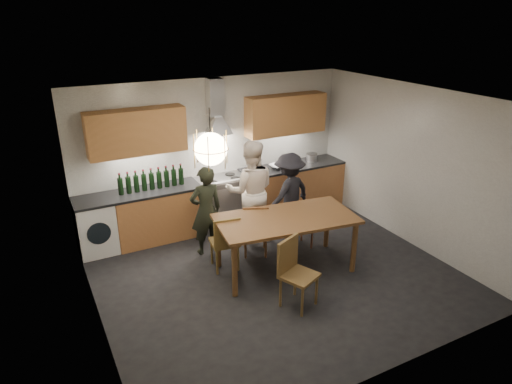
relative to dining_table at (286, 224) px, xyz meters
name	(u,v)px	position (x,y,z in m)	size (l,w,h in m)	color
ground	(276,274)	(-0.20, -0.08, -0.76)	(5.00, 5.00, 0.00)	black
room_shell	(278,165)	(-0.20, -0.08, 0.95)	(5.02, 4.52, 2.61)	silver
counter_run	(223,201)	(-0.18, 1.87, -0.31)	(5.00, 0.62, 0.90)	tan
range_stove	(222,201)	(-0.20, 1.86, -0.31)	(0.90, 0.60, 0.92)	silver
wall_fixtures	(217,122)	(-0.20, 1.98, 1.12)	(4.30, 0.54, 1.10)	tan
pendant_lamp	(211,149)	(-1.20, -0.18, 1.34)	(0.43, 0.43, 0.70)	black
dining_table	(286,224)	(0.00, 0.00, 0.00)	(2.14, 1.27, 0.85)	brown
chair_back_left	(226,240)	(-0.80, 0.38, -0.25)	(0.45, 0.45, 0.88)	brown
chair_back_mid	(255,227)	(-0.21, 0.56, -0.25)	(0.52, 0.52, 0.88)	brown
chair_back_right	(302,222)	(0.56, 0.41, -0.28)	(0.38, 0.38, 0.83)	brown
chair_front	(294,268)	(-0.35, -0.80, -0.22)	(0.55, 0.55, 0.93)	brown
person_left	(206,211)	(-0.84, 1.03, -0.03)	(0.53, 0.35, 1.45)	black
person_mid	(251,191)	(0.01, 1.15, 0.10)	(0.84, 0.65, 1.72)	white
person_right	(289,193)	(0.71, 1.07, -0.04)	(0.92, 0.53, 1.43)	black
mixing_bowl	(278,167)	(0.93, 1.83, 0.18)	(0.31, 0.31, 0.08)	#A9A9AC
stock_pot	(312,157)	(1.74, 1.91, 0.22)	(0.21, 0.21, 0.14)	silver
wine_bottles	(152,179)	(-1.44, 1.89, 0.32)	(1.10, 0.09, 0.36)	black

